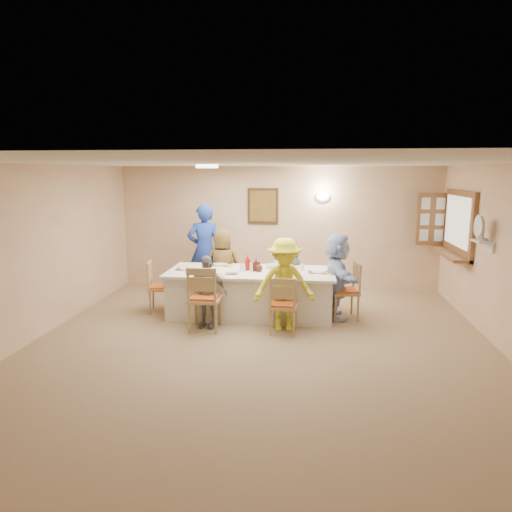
# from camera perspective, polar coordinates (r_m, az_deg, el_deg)

# --- Properties ---
(ground) EXTENTS (7.00, 7.00, 0.00)m
(ground) POSITION_cam_1_polar(r_m,az_deg,el_deg) (6.28, 0.34, -11.86)
(ground) COLOR olive
(room_walls) EXTENTS (7.00, 7.00, 7.00)m
(room_walls) POSITION_cam_1_polar(r_m,az_deg,el_deg) (5.87, 0.36, 1.93)
(room_walls) COLOR tan
(room_walls) RESTS_ON ground
(wall_picture) EXTENTS (0.62, 0.05, 0.72)m
(wall_picture) POSITION_cam_1_polar(r_m,az_deg,el_deg) (9.31, 0.86, 6.27)
(wall_picture) COLOR #422817
(wall_picture) RESTS_ON room_walls
(wall_sconce) EXTENTS (0.26, 0.09, 0.18)m
(wall_sconce) POSITION_cam_1_polar(r_m,az_deg,el_deg) (9.23, 8.34, 7.36)
(wall_sconce) COLOR white
(wall_sconce) RESTS_ON room_walls
(ceiling_light) EXTENTS (0.36, 0.36, 0.05)m
(ceiling_light) POSITION_cam_1_polar(r_m,az_deg,el_deg) (7.46, -6.14, 11.07)
(ceiling_light) COLOR white
(ceiling_light) RESTS_ON room_walls
(serving_hatch) EXTENTS (0.06, 1.50, 1.15)m
(serving_hatch) POSITION_cam_1_polar(r_m,az_deg,el_deg) (8.62, 24.04, 3.67)
(serving_hatch) COLOR brown
(serving_hatch) RESTS_ON room_walls
(hatch_sill) EXTENTS (0.30, 1.50, 0.05)m
(hatch_sill) POSITION_cam_1_polar(r_m,az_deg,el_deg) (8.65, 23.02, 0.25)
(hatch_sill) COLOR brown
(hatch_sill) RESTS_ON room_walls
(shutter_door) EXTENTS (0.55, 0.04, 1.00)m
(shutter_door) POSITION_cam_1_polar(r_m,az_deg,el_deg) (9.27, 21.12, 4.30)
(shutter_door) COLOR brown
(shutter_door) RESTS_ON room_walls
(fan_shelf) EXTENTS (0.22, 0.36, 0.03)m
(fan_shelf) POSITION_cam_1_polar(r_m,az_deg,el_deg) (7.33, 26.47, 1.64)
(fan_shelf) COLOR white
(fan_shelf) RESTS_ON room_walls
(desk_fan) EXTENTS (0.30, 0.30, 0.28)m
(desk_fan) POSITION_cam_1_polar(r_m,az_deg,el_deg) (7.30, 26.34, 2.81)
(desk_fan) COLOR #A5A5A8
(desk_fan) RESTS_ON fan_shelf
(dining_table) EXTENTS (2.77, 1.17, 0.76)m
(dining_table) POSITION_cam_1_polar(r_m,az_deg,el_deg) (7.69, -0.66, -4.63)
(dining_table) COLOR silver
(dining_table) RESTS_ON ground
(chair_back_left) EXTENTS (0.46, 0.46, 0.89)m
(chair_back_left) POSITION_cam_1_polar(r_m,az_deg,el_deg) (8.54, -3.98, -2.67)
(chair_back_left) COLOR tan
(chair_back_left) RESTS_ON ground
(chair_back_right) EXTENTS (0.57, 0.57, 1.04)m
(chair_back_right) POSITION_cam_1_polar(r_m,az_deg,el_deg) (8.39, 4.10, -2.42)
(chair_back_right) COLOR tan
(chair_back_right) RESTS_ON ground
(chair_front_left) EXTENTS (0.49, 0.49, 1.02)m
(chair_front_left) POSITION_cam_1_polar(r_m,az_deg,el_deg) (7.00, -6.40, -5.15)
(chair_front_left) COLOR tan
(chair_front_left) RESTS_ON ground
(chair_front_right) EXTENTS (0.45, 0.45, 0.88)m
(chair_front_right) POSITION_cam_1_polar(r_m,az_deg,el_deg) (6.86, 3.49, -6.01)
(chair_front_right) COLOR tan
(chair_front_right) RESTS_ON ground
(chair_left_end) EXTENTS (0.50, 0.50, 0.89)m
(chair_left_end) POSITION_cam_1_polar(r_m,az_deg,el_deg) (8.02, -11.74, -3.75)
(chair_left_end) COLOR tan
(chair_left_end) RESTS_ON ground
(chair_right_end) EXTENTS (0.52, 0.52, 0.94)m
(chair_right_end) POSITION_cam_1_polar(r_m,az_deg,el_deg) (7.64, 10.98, -4.26)
(chair_right_end) COLOR tan
(chair_right_end) RESTS_ON ground
(diner_back_left) EXTENTS (0.69, 0.47, 1.37)m
(diner_back_left) POSITION_cam_1_polar(r_m,az_deg,el_deg) (8.37, -4.16, -1.26)
(diner_back_left) COLOR brown
(diner_back_left) RESTS_ON ground
(diner_back_right) EXTENTS (0.60, 0.48, 1.20)m
(diner_back_right) POSITION_cam_1_polar(r_m,az_deg,el_deg) (8.25, 4.07, -2.04)
(diner_back_right) COLOR gray
(diner_back_right) RESTS_ON ground
(diner_front_left) EXTENTS (0.75, 0.48, 1.13)m
(diner_front_left) POSITION_cam_1_polar(r_m,az_deg,el_deg) (7.10, -6.19, -4.43)
(diner_front_left) COLOR gray
(diner_front_left) RESTS_ON ground
(diner_front_right) EXTENTS (1.11, 0.86, 1.42)m
(diner_front_right) POSITION_cam_1_polar(r_m,az_deg,el_deg) (6.90, 3.57, -3.59)
(diner_front_right) COLOR #F6F72D
(diner_front_right) RESTS_ON ground
(diner_right_end) EXTENTS (1.42, 0.75, 1.42)m
(diner_right_end) POSITION_cam_1_polar(r_m,az_deg,el_deg) (7.57, 10.06, -2.49)
(diner_right_end) COLOR #ABC1F8
(diner_right_end) RESTS_ON ground
(caregiver) EXTENTS (0.91, 0.82, 1.79)m
(caregiver) POSITION_cam_1_polar(r_m,az_deg,el_deg) (8.87, -6.46, 0.74)
(caregiver) COLOR #203FA8
(caregiver) RESTS_ON ground
(placemat_fl) EXTENTS (0.34, 0.25, 0.01)m
(placemat_fl) POSITION_cam_1_polar(r_m,az_deg,el_deg) (7.30, -5.77, -2.42)
(placemat_fl) COLOR #472B19
(placemat_fl) RESTS_ON dining_table
(plate_fl) EXTENTS (0.25, 0.25, 0.02)m
(plate_fl) POSITION_cam_1_polar(r_m,az_deg,el_deg) (7.30, -5.77, -2.35)
(plate_fl) COLOR white
(plate_fl) RESTS_ON dining_table
(napkin_fl) EXTENTS (0.15, 0.15, 0.01)m
(napkin_fl) POSITION_cam_1_polar(r_m,az_deg,el_deg) (7.21, -4.46, -2.50)
(napkin_fl) COLOR yellow
(napkin_fl) RESTS_ON dining_table
(placemat_fr) EXTENTS (0.35, 0.26, 0.01)m
(placemat_fr) POSITION_cam_1_polar(r_m,az_deg,el_deg) (7.14, 3.69, -2.68)
(placemat_fr) COLOR #472B19
(placemat_fr) RESTS_ON dining_table
(plate_fr) EXTENTS (0.23, 0.23, 0.01)m
(plate_fr) POSITION_cam_1_polar(r_m,az_deg,el_deg) (7.14, 3.69, -2.60)
(plate_fr) COLOR white
(plate_fr) RESTS_ON dining_table
(napkin_fr) EXTENTS (0.15, 0.15, 0.01)m
(napkin_fr) POSITION_cam_1_polar(r_m,az_deg,el_deg) (7.09, 5.12, -2.75)
(napkin_fr) COLOR yellow
(napkin_fr) RESTS_ON dining_table
(placemat_bl) EXTENTS (0.37, 0.27, 0.01)m
(placemat_bl) POSITION_cam_1_polar(r_m,az_deg,el_deg) (8.10, -4.50, -1.10)
(placemat_bl) COLOR #472B19
(placemat_bl) RESTS_ON dining_table
(plate_bl) EXTENTS (0.25, 0.25, 0.02)m
(plate_bl) POSITION_cam_1_polar(r_m,az_deg,el_deg) (8.10, -4.51, -1.03)
(plate_bl) COLOR white
(plate_bl) RESTS_ON dining_table
(napkin_bl) EXTENTS (0.13, 0.13, 0.01)m
(napkin_bl) POSITION_cam_1_polar(r_m,az_deg,el_deg) (8.02, -3.31, -1.16)
(napkin_bl) COLOR yellow
(napkin_bl) RESTS_ON dining_table
(placemat_br) EXTENTS (0.32, 0.24, 0.01)m
(placemat_br) POSITION_cam_1_polar(r_m,az_deg,el_deg) (7.96, 4.00, -1.30)
(placemat_br) COLOR #472B19
(placemat_br) RESTS_ON dining_table
(plate_br) EXTENTS (0.22, 0.22, 0.01)m
(plate_br) POSITION_cam_1_polar(r_m,az_deg,el_deg) (7.96, 4.00, -1.23)
(plate_br) COLOR white
(plate_br) RESTS_ON dining_table
(napkin_br) EXTENTS (0.15, 0.15, 0.01)m
(napkin_br) POSITION_cam_1_polar(r_m,az_deg,el_deg) (7.91, 5.29, -1.36)
(napkin_br) COLOR yellow
(napkin_br) RESTS_ON dining_table
(placemat_le) EXTENTS (0.34, 0.25, 0.01)m
(placemat_le) POSITION_cam_1_polar(r_m,az_deg,el_deg) (7.82, -8.70, -1.62)
(placemat_le) COLOR #472B19
(placemat_le) RESTS_ON dining_table
(plate_le) EXTENTS (0.24, 0.24, 0.02)m
(plate_le) POSITION_cam_1_polar(r_m,az_deg,el_deg) (7.81, -8.70, -1.55)
(plate_le) COLOR white
(plate_le) RESTS_ON dining_table
(napkin_le) EXTENTS (0.13, 0.13, 0.01)m
(napkin_le) POSITION_cam_1_polar(r_m,az_deg,el_deg) (7.72, -7.51, -1.69)
(napkin_le) COLOR yellow
(napkin_le) RESTS_ON dining_table
(placemat_re) EXTENTS (0.33, 0.24, 0.01)m
(placemat_re) POSITION_cam_1_polar(r_m,az_deg,el_deg) (7.55, 7.80, -2.04)
(placemat_re) COLOR #472B19
(placemat_re) RESTS_ON dining_table
(plate_re) EXTENTS (0.23, 0.23, 0.01)m
(plate_re) POSITION_cam_1_polar(r_m,az_deg,el_deg) (7.54, 7.80, -1.97)
(plate_re) COLOR white
(plate_re) RESTS_ON dining_table
(napkin_re) EXTENTS (0.14, 0.14, 0.01)m
(napkin_re) POSITION_cam_1_polar(r_m,az_deg,el_deg) (7.50, 9.19, -2.10)
(napkin_re) COLOR yellow
(napkin_re) RESTS_ON dining_table
(teacup_a) EXTENTS (0.19, 0.19, 0.09)m
(teacup_a) POSITION_cam_1_polar(r_m,az_deg,el_deg) (7.44, -6.98, -1.86)
(teacup_a) COLOR white
(teacup_a) RESTS_ON dining_table
(teacup_b) EXTENTS (0.15, 0.15, 0.09)m
(teacup_b) POSITION_cam_1_polar(r_m,az_deg,el_deg) (8.06, 2.61, -0.83)
(teacup_b) COLOR white
(teacup_b) RESTS_ON dining_table
(bowl_a) EXTENTS (0.28, 0.28, 0.06)m
(bowl_a) POSITION_cam_1_polar(r_m,az_deg,el_deg) (7.40, -3.00, -2.01)
(bowl_a) COLOR white
(bowl_a) RESTS_ON dining_table
(bowl_b) EXTENTS (0.21, 0.21, 0.07)m
(bowl_b) POSITION_cam_1_polar(r_m,az_deg,el_deg) (7.83, 1.92, -1.26)
(bowl_b) COLOR white
(bowl_b) RESTS_ON dining_table
(condiment_ketchup) EXTENTS (0.15, 0.15, 0.26)m
(condiment_ketchup) POSITION_cam_1_polar(r_m,az_deg,el_deg) (7.63, -1.05, -0.83)
(condiment_ketchup) COLOR #AF170F
(condiment_ketchup) RESTS_ON dining_table
(condiment_brown) EXTENTS (0.10, 0.11, 0.21)m
(condiment_brown) POSITION_cam_1_polar(r_m,az_deg,el_deg) (7.59, -0.00, -1.07)
(condiment_brown) COLOR #461A12
(condiment_brown) RESTS_ON dining_table
(condiment_malt) EXTENTS (0.18, 0.18, 0.16)m
(condiment_malt) POSITION_cam_1_polar(r_m,az_deg,el_deg) (7.55, 0.37, -1.33)
(condiment_malt) COLOR #461A12
(condiment_malt) RESTS_ON dining_table
(drinking_glass) EXTENTS (0.07, 0.07, 0.10)m
(drinking_glass) POSITION_cam_1_polar(r_m,az_deg,el_deg) (7.66, -1.74, -1.35)
(drinking_glass) COLOR silver
(drinking_glass) RESTS_ON dining_table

